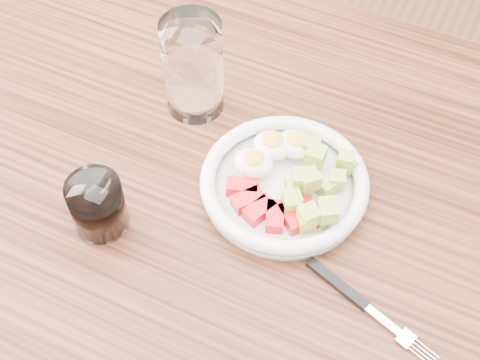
% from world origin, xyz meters
% --- Properties ---
extents(dining_table, '(1.50, 0.90, 0.77)m').
position_xyz_m(dining_table, '(0.00, 0.00, 0.67)').
color(dining_table, brown).
rests_on(dining_table, ground).
extents(bowl, '(0.23, 0.23, 0.06)m').
position_xyz_m(bowl, '(0.04, 0.04, 0.79)').
color(bowl, white).
rests_on(bowl, dining_table).
extents(fork, '(0.19, 0.07, 0.01)m').
position_xyz_m(fork, '(0.18, -0.07, 0.77)').
color(fork, black).
rests_on(fork, dining_table).
extents(water_glass, '(0.09, 0.09, 0.15)m').
position_xyz_m(water_glass, '(-0.14, 0.13, 0.85)').
color(water_glass, white).
rests_on(water_glass, dining_table).
extents(coffee_glass, '(0.07, 0.07, 0.08)m').
position_xyz_m(coffee_glass, '(-0.15, -0.11, 0.81)').
color(coffee_glass, white).
rests_on(coffee_glass, dining_table).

